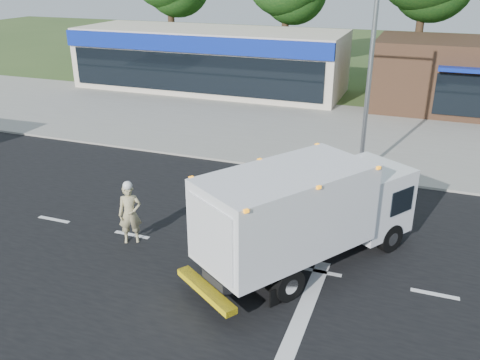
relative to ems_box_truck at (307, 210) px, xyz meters
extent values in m
plane|color=#385123|center=(-2.49, -0.17, -1.76)|extent=(120.00, 120.00, 0.00)
cube|color=black|center=(-2.49, -0.17, -1.75)|extent=(60.00, 14.00, 0.02)
cube|color=gray|center=(-2.49, 8.03, -1.70)|extent=(60.00, 2.40, 0.12)
cube|color=gray|center=(-2.49, 13.83, -1.75)|extent=(60.00, 9.00, 0.02)
cube|color=silver|center=(-8.49, -0.17, -1.74)|extent=(1.20, 0.15, 0.01)
cube|color=silver|center=(-5.49, -0.17, -1.74)|extent=(1.20, 0.15, 0.01)
cube|color=silver|center=(-2.49, -0.17, -1.74)|extent=(1.20, 0.15, 0.01)
cube|color=silver|center=(0.51, -0.17, -1.74)|extent=(1.20, 0.15, 0.01)
cube|color=silver|center=(3.51, -0.17, -1.74)|extent=(1.20, 0.15, 0.01)
cube|color=silver|center=(0.51, -3.17, -1.74)|extent=(0.40, 7.00, 0.01)
cube|color=black|center=(-0.42, -0.63, -1.11)|extent=(3.34, 4.38, 0.32)
cube|color=white|center=(1.40, 2.12, -0.32)|extent=(2.69, 2.65, 1.95)
cube|color=black|center=(1.89, 2.85, -0.14)|extent=(1.55, 1.09, 0.83)
cube|color=white|center=(-0.42, -0.63, 0.19)|extent=(4.42, 5.09, 2.18)
cube|color=silver|center=(-1.71, -2.58, 0.14)|extent=(1.58, 1.07, 1.76)
cube|color=yellow|center=(-1.80, -2.71, -1.25)|extent=(2.03, 1.50, 0.17)
cube|color=orange|center=(-0.42, -0.63, 1.25)|extent=(4.35, 4.96, 0.07)
cylinder|color=black|center=(0.69, 2.64, -1.31)|extent=(0.72, 0.90, 0.89)
cylinder|color=black|center=(2.16, 1.67, -1.31)|extent=(0.72, 0.90, 0.89)
cylinder|color=black|center=(-1.55, -0.66, -1.31)|extent=(0.72, 0.90, 0.89)
cylinder|color=black|center=(0.00, -1.68, -1.31)|extent=(0.72, 0.90, 0.89)
imported|color=tan|center=(-5.26, -0.50, -0.81)|extent=(0.83, 0.75, 1.90)
sphere|color=white|center=(-5.26, -0.50, 0.11)|extent=(0.28, 0.28, 0.28)
cube|color=beige|center=(-11.49, 19.83, 0.24)|extent=(18.00, 6.00, 4.00)
cube|color=navy|center=(-11.49, 16.78, 1.64)|extent=(18.00, 0.30, 1.00)
cube|color=black|center=(-11.49, 16.78, -0.16)|extent=(17.00, 0.12, 2.40)
cube|color=#382316|center=(4.51, 19.83, 0.24)|extent=(10.00, 6.00, 4.00)
cube|color=navy|center=(4.51, 16.73, 1.14)|extent=(3.00, 1.20, 0.20)
cube|color=black|center=(4.51, 16.78, -0.26)|extent=(3.00, 0.12, 2.20)
cylinder|color=gray|center=(0.51, 7.43, 2.24)|extent=(0.18, 0.18, 8.00)
cylinder|color=#332114|center=(-18.49, 27.83, 1.92)|extent=(0.56, 0.56, 7.35)
cylinder|color=#332114|center=(-8.49, 27.83, 1.67)|extent=(0.56, 0.56, 6.86)
cylinder|color=#332114|center=(1.51, 27.83, 2.16)|extent=(0.56, 0.56, 7.84)
camera|label=1|loc=(2.60, -12.15, 6.06)|focal=38.00mm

